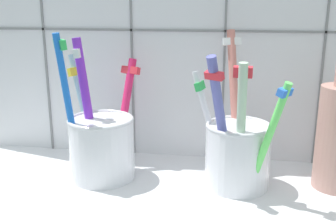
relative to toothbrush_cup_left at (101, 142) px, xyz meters
The scene contains 4 objects.
counter_slab 10.54cm from the toothbrush_cup_left, 15.05° to the right, with size 64.00×22.00×2.00cm, color silver.
tile_wall_back 20.50cm from the toothbrush_cup_left, 48.35° to the left, with size 64.00×2.20×45.00cm.
toothbrush_cup_left is the anchor object (origin of this frame).
toothbrush_cup_right 17.00cm from the toothbrush_cup_left, ahead, with size 11.18×12.78×18.48cm.
Camera 1 is at (6.93, -44.12, 24.10)cm, focal length 43.20 mm.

